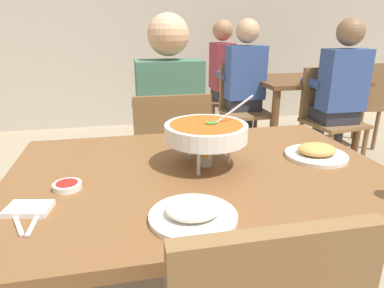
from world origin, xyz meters
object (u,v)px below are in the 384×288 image
Objects in this scene: dining_table_main at (200,195)px; appetizer_plate at (316,152)px; chair_bg_corner at (358,101)px; dining_table_far at (302,92)px; sauce_dish at (67,186)px; rice_plate at (193,212)px; patron_bg_middle at (244,80)px; chair_bg_right at (231,94)px; chair_diner_main at (171,157)px; curry_bowl at (206,132)px; chair_bg_middle at (243,104)px; patron_bg_left at (340,88)px; chair_bg_left at (327,112)px; patron_bg_right at (225,73)px; diner_main at (169,117)px.

dining_table_main is 0.49m from appetizer_plate.
chair_bg_corner is at bearing 42.38° from dining_table_main.
sauce_dish is at bearing -133.66° from dining_table_far.
rice_plate is 0.44m from sauce_dish.
sauce_dish reaches higher than dining_table_far.
rice_plate is 0.18× the size of patron_bg_middle.
dining_table_main is at bearing -110.58° from chair_bg_right.
rice_plate is 2.85m from dining_table_far.
rice_plate is at bearing -95.04° from chair_diner_main.
rice_plate is at bearing -110.17° from chair_bg_right.
patron_bg_middle is at bearing 66.92° from rice_plate.
dining_table_main is 1.36× the size of dining_table_far.
appetizer_plate is at bearing 3.89° from dining_table_main.
chair_bg_right is (0.97, 1.82, 0.00)m from chair_diner_main.
curry_bowl is at bearing 178.86° from appetizer_plate.
chair_bg_middle is (1.37, 2.12, -0.25)m from sauce_dish.
rice_plate is at bearing -113.08° from patron_bg_middle.
patron_bg_left is (1.54, 0.68, 0.24)m from chair_diner_main.
chair_bg_middle is (0.92, 1.31, 0.00)m from chair_diner_main.
patron_bg_left is (1.51, 1.40, -0.13)m from curry_bowl.
chair_bg_right is (1.42, 2.63, -0.25)m from sauce_dish.
chair_bg_left is at bearing 55.26° from appetizer_plate.
chair_bg_middle and chair_bg_corner have the same top height.
patron_bg_right reaches higher than dining_table_far.
diner_main is at bearing -141.29° from dining_table_far.
appetizer_plate is 0.27× the size of chair_bg_middle.
rice_plate is (-0.12, -0.36, -0.11)m from curry_bowl.
appetizer_plate is 1.77m from patron_bg_left.
rice_plate and appetizer_plate have the same top height.
chair_bg_corner is 0.81m from patron_bg_left.
patron_bg_middle is (-1.22, 0.11, 0.24)m from chair_bg_corner.
sauce_dish is 3.28m from chair_bg_corner.
chair_bg_corner is 1.25m from patron_bg_middle.
chair_bg_corner reaches higher than sauce_dish.
chair_diner_main is 0.81m from curry_bowl.
curry_bowl is 2.50m from dining_table_far.
dining_table_far is (1.53, 2.02, -0.03)m from dining_table_main.
dining_table_far is 0.87m from patron_bg_right.
appetizer_plate is 2.08m from patron_bg_middle.
curry_bowl reaches higher than dining_table_main.
chair_bg_right is (-0.57, 1.02, 0.00)m from chair_bg_left.
chair_bg_left and chair_bg_middle have the same top height.
diner_main is 1.46× the size of chair_bg_middle.
patron_bg_right reaches higher than chair_bg_middle.
patron_bg_left reaches higher than chair_bg_corner.
patron_bg_middle and patron_bg_right have the same top height.
chair_diner_main is 1.60m from chair_bg_middle.
patron_bg_right is (-0.03, 0.52, 0.00)m from patron_bg_middle.
chair_bg_corner is 0.69× the size of patron_bg_left.
patron_bg_middle reaches higher than appetizer_plate.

